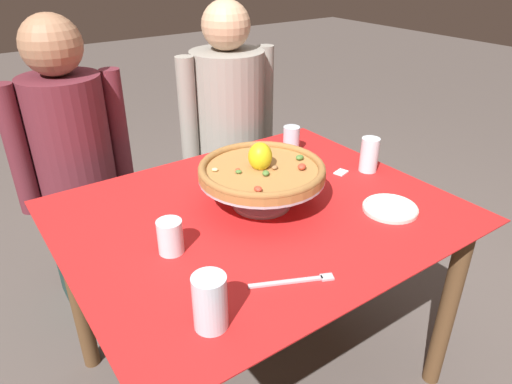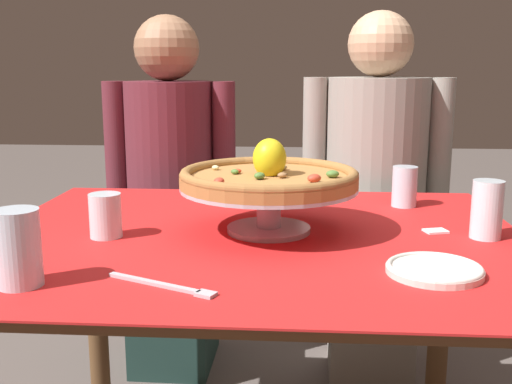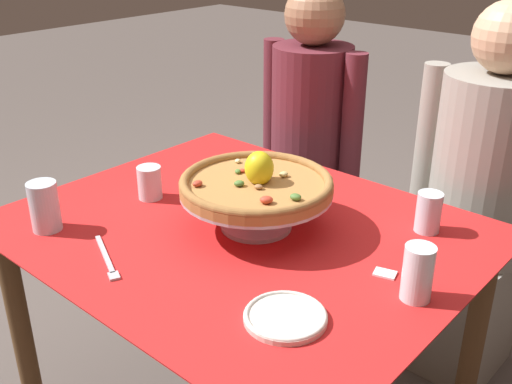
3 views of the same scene
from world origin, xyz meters
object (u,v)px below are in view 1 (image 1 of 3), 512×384
at_px(water_glass_side_left, 170,239).
at_px(dinner_fork, 296,281).
at_px(water_glass_side_right, 369,157).
at_px(sugar_packet, 341,172).
at_px(pizza_stand, 262,184).
at_px(water_glass_back_right, 291,141).
at_px(water_glass_front_left, 210,305).
at_px(diner_right, 229,144).
at_px(pizza, 262,169).
at_px(diner_left, 79,183).
at_px(side_plate, 390,208).

distance_m(water_glass_side_left, dinner_fork, 0.36).
xyz_separation_m(water_glass_side_right, sugar_packet, (-0.10, 0.04, -0.05)).
bearing_deg(water_glass_side_left, pizza_stand, 10.89).
height_order(water_glass_back_right, water_glass_front_left, water_glass_front_left).
xyz_separation_m(pizza_stand, water_glass_side_right, (0.47, -0.02, -0.02)).
height_order(pizza_stand, water_glass_side_right, water_glass_side_right).
bearing_deg(diner_right, pizza, -114.35).
bearing_deg(diner_left, water_glass_side_left, -87.77).
height_order(pizza, sugar_packet, pizza).
height_order(water_glass_side_left, diner_left, diner_left).
bearing_deg(pizza_stand, pizza, 62.51).
height_order(water_glass_back_right, water_glass_side_left, water_glass_back_right).
bearing_deg(side_plate, water_glass_side_right, 56.79).
bearing_deg(pizza_stand, dinner_fork, -113.02).
bearing_deg(side_plate, water_glass_side_left, 163.62).
distance_m(water_glass_side_left, diner_right, 1.05).
distance_m(dinner_fork, diner_right, 1.19).
distance_m(water_glass_front_left, diner_left, 1.14).
bearing_deg(side_plate, dinner_fork, -167.70).
distance_m(water_glass_side_right, sugar_packet, 0.12).
xyz_separation_m(water_glass_front_left, dinner_fork, (0.25, 0.01, -0.06)).
relative_size(pizza, side_plate, 2.30).
bearing_deg(water_glass_front_left, pizza, 42.67).
bearing_deg(water_glass_side_left, pizza, 10.95).
distance_m(water_glass_side_right, water_glass_front_left, 0.94).
xyz_separation_m(water_glass_front_left, diner_right, (0.73, 1.09, -0.17)).
relative_size(water_glass_back_right, diner_left, 0.09).
bearing_deg(water_glass_front_left, diner_right, 56.24).
xyz_separation_m(pizza_stand, water_glass_back_right, (0.35, 0.28, -0.03)).
height_order(pizza, water_glass_front_left, pizza).
height_order(side_plate, diner_left, diner_left).
bearing_deg(water_glass_side_right, water_glass_front_left, -157.97).
relative_size(water_glass_back_right, side_plate, 0.62).
relative_size(water_glass_back_right, water_glass_side_right, 0.84).
bearing_deg(dinner_fork, diner_left, 101.60).
bearing_deg(sugar_packet, side_plate, -102.66).
height_order(water_glass_back_right, diner_left, diner_left).
xyz_separation_m(pizza_stand, diner_right, (0.32, 0.72, -0.18)).
distance_m(side_plate, sugar_packet, 0.29).
bearing_deg(water_glass_front_left, side_plate, 8.68).
xyz_separation_m(sugar_packet, diner_right, (-0.05, 0.70, -0.11)).
bearing_deg(pizza, diner_right, 65.65).
xyz_separation_m(pizza, water_glass_front_left, (-0.40, -0.37, -0.07)).
relative_size(sugar_packet, diner_left, 0.04).
relative_size(water_glass_front_left, side_plate, 0.77).
distance_m(water_glass_front_left, dinner_fork, 0.25).
xyz_separation_m(dinner_fork, diner_left, (-0.23, 1.11, -0.13)).
distance_m(pizza, dinner_fork, 0.42).
distance_m(water_glass_side_right, dinner_fork, 0.72).
distance_m(water_glass_side_left, side_plate, 0.69).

